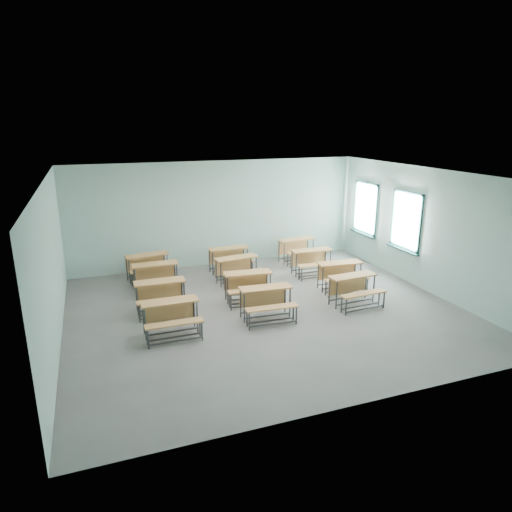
{
  "coord_description": "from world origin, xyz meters",
  "views": [
    {
      "loc": [
        -3.66,
        -9.33,
        4.34
      ],
      "look_at": [
        0.2,
        1.2,
        1.0
      ],
      "focal_mm": 32.0,
      "sensor_mm": 36.0,
      "label": 1
    }
  ],
  "objects_px": {
    "desk_unit_r0c2": "(355,286)",
    "desk_unit_r2c2": "(313,258)",
    "desk_unit_r3c0": "(148,264)",
    "desk_unit_r3c2": "(298,247)",
    "desk_unit_r1c0": "(161,292)",
    "desk_unit_r0c0": "(171,313)",
    "desk_unit_r2c1": "(238,266)",
    "desk_unit_r1c2": "(341,272)",
    "desk_unit_r0c1": "(267,299)",
    "desk_unit_r2c0": "(156,273)",
    "desk_unit_r1c1": "(249,283)",
    "desk_unit_r3c1": "(230,256)"
  },
  "relations": [
    {
      "from": "desk_unit_r1c0",
      "to": "desk_unit_r2c1",
      "type": "height_order",
      "value": "same"
    },
    {
      "from": "desk_unit_r1c2",
      "to": "desk_unit_r3c1",
      "type": "distance_m",
      "value": 3.36
    },
    {
      "from": "desk_unit_r0c2",
      "to": "desk_unit_r2c2",
      "type": "relative_size",
      "value": 1.01
    },
    {
      "from": "desk_unit_r0c0",
      "to": "desk_unit_r2c1",
      "type": "height_order",
      "value": "same"
    },
    {
      "from": "desk_unit_r0c1",
      "to": "desk_unit_r2c0",
      "type": "distance_m",
      "value": 3.36
    },
    {
      "from": "desk_unit_r0c0",
      "to": "desk_unit_r2c1",
      "type": "relative_size",
      "value": 0.93
    },
    {
      "from": "desk_unit_r1c0",
      "to": "desk_unit_r3c2",
      "type": "xyz_separation_m",
      "value": [
        4.72,
        2.51,
        0.0
      ]
    },
    {
      "from": "desk_unit_r3c1",
      "to": "desk_unit_r0c1",
      "type": "bearing_deg",
      "value": -95.56
    },
    {
      "from": "desk_unit_r2c1",
      "to": "desk_unit_r1c2",
      "type": "bearing_deg",
      "value": -38.23
    },
    {
      "from": "desk_unit_r2c1",
      "to": "desk_unit_r3c2",
      "type": "xyz_separation_m",
      "value": [
        2.42,
        1.28,
        0.0
      ]
    },
    {
      "from": "desk_unit_r1c1",
      "to": "desk_unit_r2c1",
      "type": "bearing_deg",
      "value": 89.65
    },
    {
      "from": "desk_unit_r0c2",
      "to": "desk_unit_r1c0",
      "type": "xyz_separation_m",
      "value": [
        -4.48,
        1.2,
        0.0
      ]
    },
    {
      "from": "desk_unit_r0c1",
      "to": "desk_unit_r3c0",
      "type": "distance_m",
      "value": 4.19
    },
    {
      "from": "desk_unit_r1c2",
      "to": "desk_unit_r3c2",
      "type": "distance_m",
      "value": 2.68
    },
    {
      "from": "desk_unit_r0c2",
      "to": "desk_unit_r3c2",
      "type": "relative_size",
      "value": 0.97
    },
    {
      "from": "desk_unit_r0c1",
      "to": "desk_unit_r2c0",
      "type": "bearing_deg",
      "value": 131.55
    },
    {
      "from": "desk_unit_r2c1",
      "to": "desk_unit_r3c2",
      "type": "relative_size",
      "value": 1.0
    },
    {
      "from": "desk_unit_r3c0",
      "to": "desk_unit_r2c0",
      "type": "bearing_deg",
      "value": -92.7
    },
    {
      "from": "desk_unit_r3c2",
      "to": "desk_unit_r2c1",
      "type": "bearing_deg",
      "value": -159.49
    },
    {
      "from": "desk_unit_r0c2",
      "to": "desk_unit_r3c2",
      "type": "distance_m",
      "value": 3.72
    },
    {
      "from": "desk_unit_r2c0",
      "to": "desk_unit_r3c1",
      "type": "bearing_deg",
      "value": 19.97
    },
    {
      "from": "desk_unit_r0c1",
      "to": "desk_unit_r2c1",
      "type": "distance_m",
      "value": 2.47
    },
    {
      "from": "desk_unit_r0c0",
      "to": "desk_unit_r2c1",
      "type": "bearing_deg",
      "value": 48.09
    },
    {
      "from": "desk_unit_r0c1",
      "to": "desk_unit_r1c2",
      "type": "distance_m",
      "value": 2.74
    },
    {
      "from": "desk_unit_r3c0",
      "to": "desk_unit_r2c1",
      "type": "bearing_deg",
      "value": -33.72
    },
    {
      "from": "desk_unit_r2c2",
      "to": "desk_unit_r0c2",
      "type": "bearing_deg",
      "value": -90.0
    },
    {
      "from": "desk_unit_r0c1",
      "to": "desk_unit_r1c0",
      "type": "distance_m",
      "value": 2.5
    },
    {
      "from": "desk_unit_r2c0",
      "to": "desk_unit_r2c2",
      "type": "distance_m",
      "value": 4.48
    },
    {
      "from": "desk_unit_r1c0",
      "to": "desk_unit_r3c2",
      "type": "relative_size",
      "value": 0.94
    },
    {
      "from": "desk_unit_r0c1",
      "to": "desk_unit_r1c1",
      "type": "relative_size",
      "value": 0.97
    },
    {
      "from": "desk_unit_r1c2",
      "to": "desk_unit_r0c2",
      "type": "bearing_deg",
      "value": -97.13
    },
    {
      "from": "desk_unit_r2c1",
      "to": "desk_unit_r3c0",
      "type": "height_order",
      "value": "same"
    },
    {
      "from": "desk_unit_r0c2",
      "to": "desk_unit_r2c0",
      "type": "relative_size",
      "value": 1.04
    },
    {
      "from": "desk_unit_r0c0",
      "to": "desk_unit_r3c0",
      "type": "bearing_deg",
      "value": 90.04
    },
    {
      "from": "desk_unit_r1c0",
      "to": "desk_unit_r0c1",
      "type": "bearing_deg",
      "value": -28.15
    },
    {
      "from": "desk_unit_r1c0",
      "to": "desk_unit_r3c2",
      "type": "height_order",
      "value": "same"
    },
    {
      "from": "desk_unit_r0c2",
      "to": "desk_unit_r2c2",
      "type": "bearing_deg",
      "value": 84.15
    },
    {
      "from": "desk_unit_r0c2",
      "to": "desk_unit_r1c2",
      "type": "bearing_deg",
      "value": 73.9
    },
    {
      "from": "desk_unit_r2c1",
      "to": "desk_unit_r3c2",
      "type": "distance_m",
      "value": 2.73
    },
    {
      "from": "desk_unit_r2c1",
      "to": "desk_unit_r0c0",
      "type": "bearing_deg",
      "value": -139.91
    },
    {
      "from": "desk_unit_r2c2",
      "to": "desk_unit_r0c0",
      "type": "bearing_deg",
      "value": -148.95
    },
    {
      "from": "desk_unit_r3c1",
      "to": "desk_unit_r3c2",
      "type": "xyz_separation_m",
      "value": [
        2.35,
        0.27,
        0.0
      ]
    },
    {
      "from": "desk_unit_r1c0",
      "to": "desk_unit_r1c2",
      "type": "xyz_separation_m",
      "value": [
        4.71,
        -0.17,
        0.0
      ]
    },
    {
      "from": "desk_unit_r0c0",
      "to": "desk_unit_r3c2",
      "type": "distance_m",
      "value": 6.06
    },
    {
      "from": "desk_unit_r0c0",
      "to": "desk_unit_r1c2",
      "type": "height_order",
      "value": "same"
    },
    {
      "from": "desk_unit_r1c0",
      "to": "desk_unit_r1c2",
      "type": "relative_size",
      "value": 0.96
    },
    {
      "from": "desk_unit_r0c2",
      "to": "desk_unit_r1c2",
      "type": "distance_m",
      "value": 1.05
    },
    {
      "from": "desk_unit_r2c0",
      "to": "desk_unit_r2c2",
      "type": "xyz_separation_m",
      "value": [
        4.48,
        -0.2,
        0.0
      ]
    },
    {
      "from": "desk_unit_r1c1",
      "to": "desk_unit_r3c2",
      "type": "relative_size",
      "value": 0.99
    },
    {
      "from": "desk_unit_r3c0",
      "to": "desk_unit_r3c2",
      "type": "height_order",
      "value": "same"
    }
  ]
}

